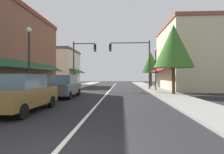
# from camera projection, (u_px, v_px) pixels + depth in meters

# --- Properties ---
(ground_plane) EXTENTS (80.00, 80.00, 0.00)m
(ground_plane) POSITION_uv_depth(u_px,v_px,m) (110.00, 90.00, 21.22)
(ground_plane) COLOR black
(sidewalk_left) EXTENTS (2.60, 56.00, 0.12)m
(sidewalk_left) POSITION_uv_depth(u_px,v_px,m) (64.00, 90.00, 21.52)
(sidewalk_left) COLOR gray
(sidewalk_left) RESTS_ON ground
(sidewalk_right) EXTENTS (2.60, 56.00, 0.12)m
(sidewalk_right) POSITION_uv_depth(u_px,v_px,m) (157.00, 90.00, 20.91)
(sidewalk_right) COLOR gray
(sidewalk_right) RESTS_ON ground
(lane_center_stripe) EXTENTS (0.14, 52.00, 0.01)m
(lane_center_stripe) POSITION_uv_depth(u_px,v_px,m) (110.00, 90.00, 21.22)
(lane_center_stripe) COLOR silver
(lane_center_stripe) RESTS_ON ground
(storefront_right_block) EXTENTS (6.71, 10.20, 8.06)m
(storefront_right_block) POSITION_uv_depth(u_px,v_px,m) (186.00, 58.00, 22.68)
(storefront_right_block) COLOR beige
(storefront_right_block) RESTS_ON ground
(storefront_far_left) EXTENTS (6.79, 8.20, 6.33)m
(storefront_far_left) POSITION_uv_depth(u_px,v_px,m) (60.00, 68.00, 31.72)
(storefront_far_left) COLOR beige
(storefront_far_left) RESTS_ON ground
(parked_car_nearest_left) EXTENTS (1.86, 4.14, 1.77)m
(parked_car_nearest_left) POSITION_uv_depth(u_px,v_px,m) (23.00, 93.00, 8.34)
(parked_car_nearest_left) COLOR brown
(parked_car_nearest_left) RESTS_ON ground
(parked_car_second_left) EXTENTS (1.82, 4.12, 1.77)m
(parked_car_second_left) POSITION_uv_depth(u_px,v_px,m) (64.00, 86.00, 14.14)
(parked_car_second_left) COLOR #4C5156
(parked_car_second_left) RESTS_ON ground
(traffic_signal_mast_arm) EXTENTS (5.01, 0.50, 6.02)m
(traffic_signal_mast_arm) POSITION_uv_depth(u_px,v_px,m) (136.00, 56.00, 21.91)
(traffic_signal_mast_arm) COLOR #333333
(traffic_signal_mast_arm) RESTS_ON ground
(traffic_signal_left_corner) EXTENTS (3.06, 0.50, 6.15)m
(traffic_signal_left_corner) POSITION_uv_depth(u_px,v_px,m) (81.00, 58.00, 23.21)
(traffic_signal_left_corner) COLOR #333333
(traffic_signal_left_corner) RESTS_ON ground
(street_lamp_left_near) EXTENTS (0.36, 0.36, 5.05)m
(street_lamp_left_near) POSITION_uv_depth(u_px,v_px,m) (29.00, 52.00, 12.39)
(street_lamp_left_near) COLOR black
(street_lamp_left_near) RESTS_ON ground
(street_lamp_right_mid) EXTENTS (0.36, 0.36, 4.74)m
(street_lamp_right_mid) POSITION_uv_depth(u_px,v_px,m) (156.00, 62.00, 19.82)
(street_lamp_right_mid) COLOR black
(street_lamp_right_mid) RESTS_ON ground
(tree_right_near) EXTENTS (3.45, 3.45, 6.23)m
(tree_right_near) POSITION_uv_depth(u_px,v_px,m) (174.00, 46.00, 15.83)
(tree_right_near) COLOR #4C331E
(tree_right_near) RESTS_ON ground
(tree_right_far) EXTENTS (2.90, 2.90, 5.40)m
(tree_right_far) POSITION_uv_depth(u_px,v_px,m) (151.00, 63.00, 27.72)
(tree_right_far) COLOR #4C331E
(tree_right_far) RESTS_ON ground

